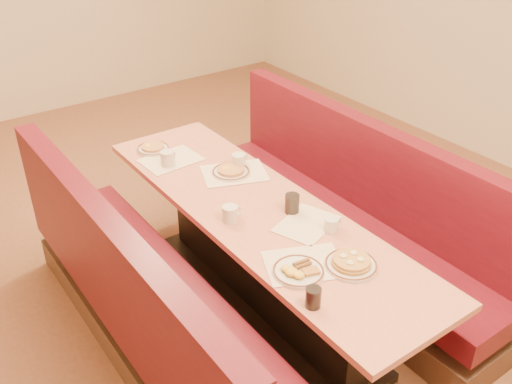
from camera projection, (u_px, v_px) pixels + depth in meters
ground at (258, 307)px, 3.65m from camera, size 8.00×8.00×0.00m
diner_table at (258, 260)px, 3.46m from camera, size 0.70×2.50×0.75m
booth_left at (149, 311)px, 3.10m from camera, size 0.55×2.50×1.05m
booth_right at (346, 223)px, 3.83m from camera, size 0.55×2.50×1.05m
placemat_near_left at (304, 264)px, 2.81m from camera, size 0.47×0.42×0.00m
placemat_near_right at (306, 224)px, 3.12m from camera, size 0.41×0.36×0.00m
placemat_far_left at (171, 160)px, 3.77m from camera, size 0.39×0.30×0.00m
placemat_far_right at (234, 173)px, 3.61m from camera, size 0.48×0.42×0.00m
pancake_plate at (351, 263)px, 2.79m from camera, size 0.26×0.26×0.06m
eggs_plate at (298, 271)px, 2.75m from camera, size 0.25×0.25×0.05m
extra_plate_mid at (231, 171)px, 3.61m from camera, size 0.24×0.24×0.05m
extra_plate_far at (153, 148)px, 3.89m from camera, size 0.22×0.22×0.05m
coffee_mug_a at (332, 225)px, 3.04m from camera, size 0.11×0.08×0.08m
coffee_mug_b at (231, 213)px, 3.13m from camera, size 0.12×0.09×0.09m
coffee_mug_c at (239, 161)px, 3.66m from camera, size 0.12×0.09×0.09m
coffee_mug_d at (168, 158)px, 3.69m from camera, size 0.13×0.09×0.10m
soda_tumbler_near at (313, 297)px, 2.53m from camera, size 0.07×0.07×0.10m
soda_tumbler_mid at (292, 204)px, 3.20m from camera, size 0.08×0.08×0.11m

